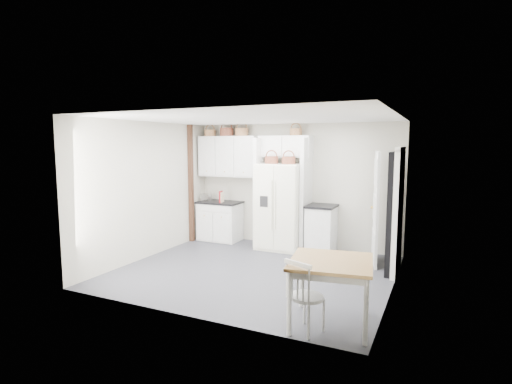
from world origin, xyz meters
The scene contains 28 objects.
floor centered at (0.00, 0.00, 0.00)m, with size 4.50×4.50×0.00m, color #3A3C44.
ceiling centered at (0.00, 0.00, 2.60)m, with size 4.50×4.50×0.00m, color white.
wall_back centered at (0.00, 2.00, 1.30)m, with size 4.50×4.50×0.00m, color beige.
wall_left centered at (-2.25, 0.00, 1.30)m, with size 4.00×4.00×0.00m, color beige.
wall_right centered at (2.25, 0.00, 1.30)m, with size 4.00×4.00×0.00m, color beige.
refrigerator centered at (-0.15, 1.60, 0.89)m, with size 0.92×0.74×1.78m, color white.
base_cab_left centered at (-1.67, 1.70, 0.42)m, with size 0.92×0.58×0.85m, color silver.
base_cab_right centered at (0.70, 1.70, 0.46)m, with size 0.52×0.63×0.92m, color silver.
dining_table centered at (1.70, -1.45, 0.40)m, with size 0.96×0.96×0.80m, color brown.
windsor_chair centered at (1.50, -1.75, 0.42)m, with size 0.41×0.37×0.83m, color silver.
counter_left centered at (-1.67, 1.70, 0.87)m, with size 0.95×0.62×0.04m, color black.
counter_right centered at (0.70, 1.70, 0.94)m, with size 0.56×0.67×0.04m, color black.
toaster centered at (-2.03, 1.70, 0.97)m, with size 0.24×0.14×0.16m, color silver.
cookbook_red centered at (-1.59, 1.62, 1.01)m, with size 0.04×0.17×0.25m, color maroon.
cookbook_cream centered at (-1.57, 1.62, 1.00)m, with size 0.03×0.15×0.23m, color #F9E3BA.
basket_upper_a centered at (-1.98, 1.83, 2.42)m, with size 0.26×0.26×0.15m, color brown.
basket_upper_b centered at (-1.55, 1.83, 2.44)m, with size 0.31×0.31×0.18m, color brown.
basket_upper_c centered at (-1.17, 1.83, 2.44)m, with size 0.30×0.30×0.17m, color brown.
basket_bridge_b centered at (0.08, 1.83, 2.42)m, with size 0.25×0.25×0.14m, color brown.
basket_fridge_a centered at (-0.32, 1.50, 1.85)m, with size 0.28×0.28×0.15m, color brown.
basket_fridge_b centered at (0.05, 1.50, 1.85)m, with size 0.27×0.27×0.15m, color brown.
upper_cabinet centered at (-1.50, 1.83, 1.90)m, with size 1.40×0.34×0.90m, color silver.
bridge_cabinet centered at (-0.15, 1.83, 2.12)m, with size 1.12×0.34×0.45m, color silver.
fridge_panel_left centered at (-0.66, 1.70, 1.15)m, with size 0.08×0.60×2.30m, color silver.
fridge_panel_right centered at (0.36, 1.70, 1.15)m, with size 0.08×0.60×2.30m, color silver.
trim_post centered at (-2.20, 1.35, 1.30)m, with size 0.09×0.09×2.60m, color #402514.
doorway_void centered at (2.16, 1.00, 1.02)m, with size 0.18×0.85×2.05m, color black.
door_slab centered at (1.80, 1.33, 1.02)m, with size 0.80×0.04×2.05m, color white.
Camera 1 is at (2.85, -6.02, 2.18)m, focal length 28.00 mm.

